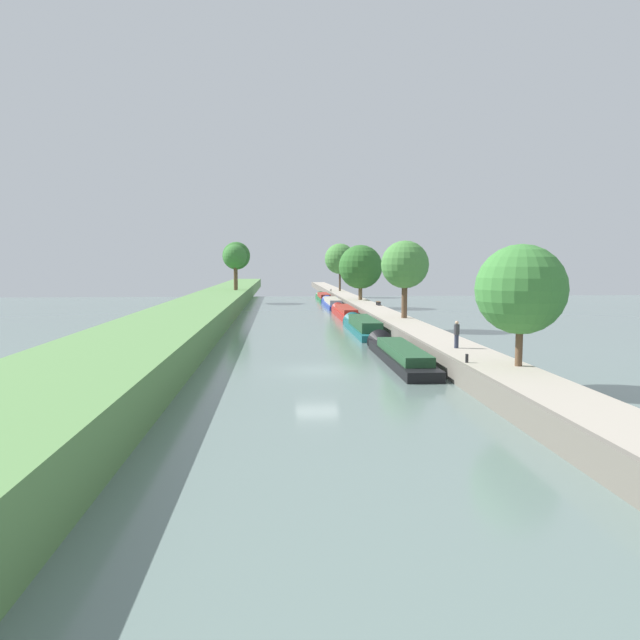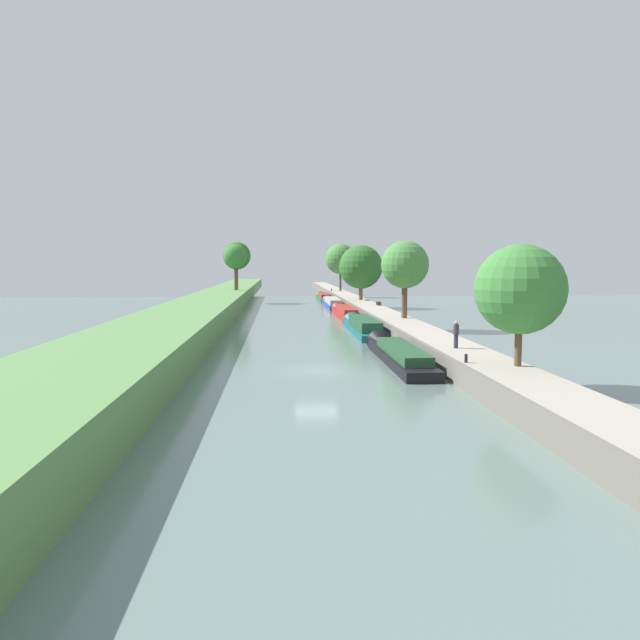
{
  "view_description": "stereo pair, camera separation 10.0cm",
  "coord_description": "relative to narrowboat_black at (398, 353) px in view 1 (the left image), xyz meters",
  "views": [
    {
      "loc": [
        -2.23,
        -34.29,
        6.29
      ],
      "look_at": [
        1.65,
        20.92,
        1.0
      ],
      "focal_mm": 33.05,
      "sensor_mm": 36.0,
      "label": 1
    },
    {
      "loc": [
        -2.13,
        -34.3,
        6.29
      ],
      "look_at": [
        1.65,
        20.92,
        1.0
      ],
      "focal_mm": 33.05,
      "sensor_mm": 36.0,
      "label": 2
    }
  ],
  "objects": [
    {
      "name": "stone_quay",
      "position": [
        1.56,
        -3.26,
        0.15
      ],
      "size": [
        0.25,
        260.0,
        1.24
      ],
      "color": "#6B665B",
      "rests_on": "ground_plane"
    },
    {
      "name": "narrowboat_black",
      "position": [
        0.0,
        0.0,
        0.0
      ],
      "size": [
        2.07,
        14.5,
        1.96
      ],
      "color": "black",
      "rests_on": "ground_plane"
    },
    {
      "name": "tree_leftbank_upstream",
      "position": [
        -14.56,
        56.11,
        6.96
      ],
      "size": [
        3.72,
        3.72,
        7.19
      ],
      "color": "brown",
      "rests_on": "left_grassy_bank"
    },
    {
      "name": "tree_rightbank_near",
      "position": [
        4.25,
        -9.18,
        4.55
      ],
      "size": [
        4.48,
        4.48,
        6.09
      ],
      "color": "brown",
      "rests_on": "right_towpath"
    },
    {
      "name": "narrowboat_blue",
      "position": [
        0.1,
        49.04,
        0.05
      ],
      "size": [
        2.05,
        16.12,
        1.98
      ],
      "color": "#283D93",
      "rests_on": "ground_plane"
    },
    {
      "name": "narrowboat_teal",
      "position": [
        -0.06,
        16.04,
        0.1
      ],
      "size": [
        2.16,
        14.59,
        2.19
      ],
      "color": "#195B60",
      "rests_on": "ground_plane"
    },
    {
      "name": "mooring_bollard_far",
      "position": [
        1.98,
        71.49,
        0.94
      ],
      "size": [
        0.16,
        0.16,
        0.45
      ],
      "color": "black",
      "rests_on": "right_towpath"
    },
    {
      "name": "tree_rightbank_midnear",
      "position": [
        4.11,
        17.19,
        5.72
      ],
      "size": [
        4.48,
        4.48,
        7.28
      ],
      "color": "brown",
      "rests_on": "right_towpath"
    },
    {
      "name": "ground_plane",
      "position": [
        -5.49,
        -3.26,
        -0.47
      ],
      "size": [
        160.0,
        160.0,
        0.0
      ],
      "primitive_type": "plane",
      "color": "slate"
    },
    {
      "name": "park_bench",
      "position": [
        4.56,
        34.31,
        1.06
      ],
      "size": [
        0.44,
        1.5,
        0.47
      ],
      "color": "#333338",
      "rests_on": "right_towpath"
    },
    {
      "name": "person_walking",
      "position": [
        3.03,
        -2.78,
        1.59
      ],
      "size": [
        0.34,
        0.34,
        1.66
      ],
      "color": "#282D42",
      "rests_on": "right_towpath"
    },
    {
      "name": "tree_leftbank_downstream",
      "position": [
        -14.46,
        57.79,
        7.09
      ],
      "size": [
        4.43,
        4.43,
        7.64
      ],
      "color": "brown",
      "rests_on": "left_grassy_bank"
    },
    {
      "name": "left_grassy_bank",
      "position": [
        -16.3,
        -3.26,
        0.61
      ],
      "size": [
        7.27,
        260.0,
        2.16
      ],
      "color": "#5B894C",
      "rests_on": "ground_plane"
    },
    {
      "name": "mooring_bollard_near",
      "position": [
        1.98,
        -8.02,
        0.94
      ],
      "size": [
        0.16,
        0.16,
        0.45
      ],
      "color": "black",
      "rests_on": "right_towpath"
    },
    {
      "name": "right_towpath",
      "position": [
        3.35,
        -3.26,
        0.12
      ],
      "size": [
        3.33,
        260.0,
        1.19
      ],
      "color": "#A89E8E",
      "rests_on": "ground_plane"
    },
    {
      "name": "narrowboat_red",
      "position": [
        0.06,
        31.72,
        0.08
      ],
      "size": [
        1.85,
        15.92,
        1.83
      ],
      "color": "maroon",
      "rests_on": "ground_plane"
    },
    {
      "name": "tree_rightbank_midfar",
      "position": [
        3.85,
        45.38,
        5.38
      ],
      "size": [
        6.19,
        6.19,
        7.77
      ],
      "color": "brown",
      "rests_on": "right_towpath"
    },
    {
      "name": "narrowboat_green",
      "position": [
        0.01,
        64.55,
        0.03
      ],
      "size": [
        1.96,
        14.75,
        1.9
      ],
      "color": "#1E6033",
      "rests_on": "ground_plane"
    },
    {
      "name": "tree_rightbank_far",
      "position": [
        3.8,
        72.96,
        6.75
      ],
      "size": [
        5.71,
        5.71,
        8.91
      ],
      "color": "#4C3828",
      "rests_on": "right_towpath"
    }
  ]
}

